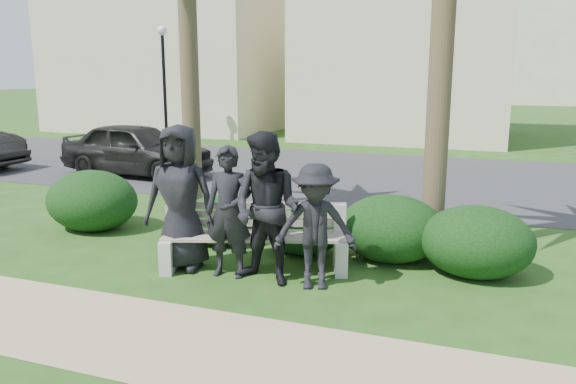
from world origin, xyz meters
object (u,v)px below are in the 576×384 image
(street_lamp, at_px, (164,64))
(car_a, at_px, (136,149))
(man_b, at_px, (229,212))
(man_a, at_px, (180,198))
(man_c, at_px, (267,209))
(man_d, at_px, (315,227))
(park_bench, at_px, (256,242))

(street_lamp, bearing_deg, car_a, -64.04)
(man_b, bearing_deg, man_a, 170.02)
(man_a, bearing_deg, car_a, 120.34)
(car_a, bearing_deg, man_b, -132.96)
(street_lamp, relative_size, man_c, 2.27)
(man_a, height_order, car_a, man_a)
(street_lamp, xyz_separation_m, man_b, (8.46, -11.94, -2.10))
(street_lamp, bearing_deg, man_d, -51.20)
(man_a, xyz_separation_m, man_c, (1.28, -0.11, -0.02))
(man_b, height_order, car_a, man_b)
(street_lamp, relative_size, park_bench, 1.65)
(man_a, relative_size, man_c, 1.02)
(street_lamp, bearing_deg, man_c, -53.10)
(man_c, relative_size, car_a, 0.47)
(man_d, bearing_deg, man_a, 160.02)
(car_a, bearing_deg, man_a, -136.77)
(man_a, xyz_separation_m, man_b, (0.73, -0.05, -0.12))
(man_a, bearing_deg, park_bench, 6.22)
(street_lamp, distance_m, man_b, 14.79)
(park_bench, height_order, car_a, car_a)
(man_a, distance_m, man_d, 1.90)
(park_bench, xyz_separation_m, man_a, (-0.96, -0.26, 0.58))
(park_bench, bearing_deg, car_a, 117.57)
(street_lamp, xyz_separation_m, man_d, (9.62, -11.97, -2.18))
(man_b, bearing_deg, park_bench, 48.95)
(park_bench, xyz_separation_m, car_a, (-5.72, 5.51, 0.30))
(man_c, distance_m, car_a, 8.44)
(man_d, bearing_deg, street_lamp, 111.23)
(man_c, distance_m, man_d, 0.64)
(park_bench, relative_size, car_a, 0.65)
(man_d, xyz_separation_m, car_a, (-6.65, 5.86, -0.08))
(man_a, xyz_separation_m, man_d, (1.89, -0.08, -0.20))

